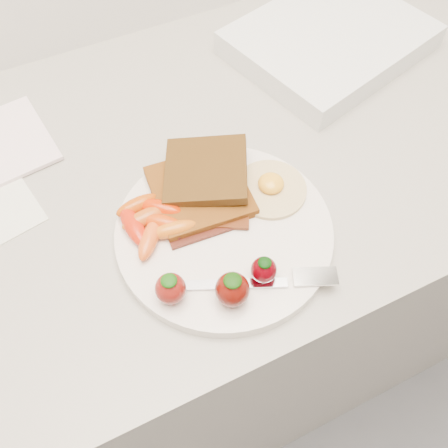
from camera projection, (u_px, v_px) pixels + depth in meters
name	position (u px, v px, depth m)	size (l,w,h in m)	color
counter	(192.00, 299.00, 1.07)	(2.00, 0.60, 0.90)	gray
plate	(224.00, 232.00, 0.62)	(0.27, 0.27, 0.02)	white
toast_lower	(200.00, 191.00, 0.64)	(0.12, 0.12, 0.01)	#4B250D
toast_upper	(206.00, 170.00, 0.64)	(0.10, 0.10, 0.01)	#331D08
fried_egg	(270.00, 188.00, 0.64)	(0.12, 0.12, 0.02)	#EFEBBC
bacon_strips	(207.00, 222.00, 0.61)	(0.11, 0.06, 0.01)	black
baby_carrots	(151.00, 221.00, 0.61)	(0.09, 0.10, 0.02)	#BA4D12
strawberries	(219.00, 285.00, 0.55)	(0.14, 0.07, 0.05)	maroon
fork	(271.00, 280.00, 0.57)	(0.18, 0.08, 0.00)	silver
notepad	(12.00, 140.00, 0.71)	(0.10, 0.14, 0.01)	white
appliance	(330.00, 40.00, 0.81)	(0.29, 0.23, 0.04)	white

